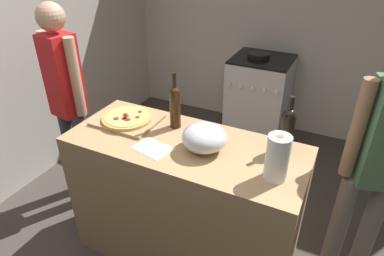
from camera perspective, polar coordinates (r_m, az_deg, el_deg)
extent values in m
cube|color=#3F3833|center=(3.11, 7.51, -10.79)|extent=(4.14, 3.32, 0.02)
cube|color=#BCB7AD|center=(3.79, 16.49, 18.24)|extent=(4.14, 0.10, 2.60)
cube|color=#BCB7AD|center=(3.43, -21.95, 16.15)|extent=(0.10, 3.32, 2.60)
cube|color=tan|center=(2.29, -1.13, -12.37)|extent=(1.45, 0.61, 0.93)
cube|color=tan|center=(2.26, -10.85, 1.30)|extent=(0.40, 0.32, 0.02)
cylinder|color=tan|center=(2.25, -10.89, 1.72)|extent=(0.33, 0.33, 0.02)
cylinder|color=#EAC660|center=(2.25, -10.92, 1.97)|extent=(0.29, 0.29, 0.00)
cylinder|color=maroon|center=(2.25, -11.29, 2.07)|extent=(0.02, 0.02, 0.01)
cylinder|color=maroon|center=(2.22, -9.21, 1.83)|extent=(0.03, 0.03, 0.01)
cylinder|color=maroon|center=(2.27, -11.19, 2.29)|extent=(0.03, 0.03, 0.01)
cylinder|color=maroon|center=(2.28, -8.79, 2.73)|extent=(0.03, 0.03, 0.01)
cylinder|color=maroon|center=(2.24, -10.91, 1.99)|extent=(0.02, 0.02, 0.01)
cylinder|color=maroon|center=(2.22, -12.71, 1.55)|extent=(0.04, 0.04, 0.01)
cylinder|color=maroon|center=(2.20, -10.82, 1.41)|extent=(0.04, 0.04, 0.01)
cylinder|color=maroon|center=(2.22, -11.41, 1.62)|extent=(0.02, 0.02, 0.01)
cylinder|color=maroon|center=(2.21, -11.34, 1.56)|extent=(0.04, 0.04, 0.01)
cylinder|color=#B2B2B7|center=(1.95, 2.04, -3.49)|extent=(0.11, 0.11, 0.01)
ellipsoid|color=silver|center=(1.90, 2.08, -1.60)|extent=(0.26, 0.26, 0.15)
cylinder|color=white|center=(1.72, 14.20, -4.90)|extent=(0.12, 0.12, 0.25)
cylinder|color=#997551|center=(1.72, 14.21, -4.85)|extent=(0.03, 0.03, 0.25)
cylinder|color=black|center=(1.95, 15.68, -0.87)|extent=(0.08, 0.08, 0.22)
sphere|color=black|center=(1.90, 16.14, 2.03)|extent=(0.08, 0.08, 0.08)
cylinder|color=black|center=(1.87, 16.41, 3.70)|extent=(0.03, 0.03, 0.08)
cylinder|color=black|center=(1.85, 16.60, 4.93)|extent=(0.03, 0.03, 0.01)
cylinder|color=#331E0F|center=(2.11, -2.86, 3.07)|extent=(0.07, 0.07, 0.24)
sphere|color=#331E0F|center=(2.06, -2.95, 6.05)|extent=(0.07, 0.07, 0.07)
cylinder|color=#331E0F|center=(2.04, -3.00, 7.76)|extent=(0.02, 0.02, 0.09)
cylinder|color=black|center=(2.02, -3.04, 9.14)|extent=(0.02, 0.02, 0.01)
cube|color=white|center=(1.97, -6.66, -3.44)|extent=(0.24, 0.19, 0.00)
cube|color=#B7B7BC|center=(3.71, 11.16, 4.67)|extent=(0.60, 0.56, 0.89)
cube|color=black|center=(3.54, 11.90, 11.34)|extent=(0.60, 0.56, 0.02)
cylinder|color=silver|center=(3.42, 6.31, 7.38)|extent=(0.04, 0.02, 0.04)
cylinder|color=silver|center=(3.38, 8.21, 7.00)|extent=(0.04, 0.02, 0.04)
cylinder|color=silver|center=(3.35, 10.15, 6.60)|extent=(0.04, 0.02, 0.04)
cylinder|color=silver|center=(3.33, 12.11, 6.19)|extent=(0.04, 0.02, 0.04)
cylinder|color=silver|center=(3.30, 14.10, 5.77)|extent=(0.04, 0.02, 0.04)
cylinder|color=black|center=(3.56, 11.22, 12.01)|extent=(0.22, 0.22, 0.04)
cylinder|color=#383D4C|center=(3.03, -19.59, -3.85)|extent=(0.11, 0.11, 0.81)
cylinder|color=#383D4C|center=(2.91, -17.41, -5.05)|extent=(0.11, 0.11, 0.81)
cube|color=red|center=(2.65, -21.00, 8.26)|extent=(0.23, 0.23, 0.61)
cylinder|color=tan|center=(2.76, -22.88, 9.08)|extent=(0.08, 0.08, 0.58)
cylinder|color=tan|center=(2.53, -19.09, 7.98)|extent=(0.08, 0.08, 0.58)
sphere|color=tan|center=(2.54, -22.78, 16.93)|extent=(0.20, 0.20, 0.20)
cylinder|color=slate|center=(2.46, 27.55, -15.29)|extent=(0.11, 0.11, 0.80)
cylinder|color=slate|center=(2.40, 23.39, -15.26)|extent=(0.11, 0.11, 0.80)
cylinder|color=#936B4C|center=(1.97, 26.14, -0.26)|extent=(0.08, 0.08, 0.57)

